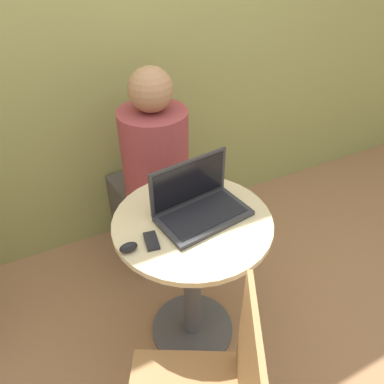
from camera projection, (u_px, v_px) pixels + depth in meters
The scene contains 7 objects.
ground_plane at pixel (192, 329), 1.98m from camera, with size 12.00×12.00×0.00m, color #9E704C.
back_wall at pixel (106, 28), 1.90m from camera, with size 7.00×0.05×2.60m.
round_table at pixel (192, 261), 1.67m from camera, with size 0.66×0.66×0.76m.
laptop at pixel (199, 204), 1.53m from camera, with size 0.40×0.27×0.22m.
cell_phone at pixel (151, 241), 1.41m from camera, with size 0.06×0.10×0.02m.
computer_mouse at pixel (129, 247), 1.37m from camera, with size 0.07×0.04×0.04m.
person_seated at pixel (152, 186), 2.16m from camera, with size 0.39×0.57×1.21m.
Camera 1 is at (-0.53, -1.03, 1.76)m, focal length 35.00 mm.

